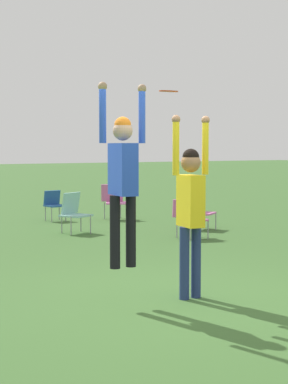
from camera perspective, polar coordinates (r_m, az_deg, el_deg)
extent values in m
plane|color=#3D662D|center=(7.88, 2.38, -9.55)|extent=(120.00, 120.00, 0.00)
cylinder|color=black|center=(7.40, -2.60, -3.58)|extent=(0.12, 0.12, 0.85)
cylinder|color=black|center=(7.51, -1.18, -3.47)|extent=(0.12, 0.12, 0.85)
cube|color=blue|center=(7.40, -1.90, 2.04)|extent=(0.27, 0.50, 0.60)
sphere|color=tan|center=(7.39, -1.90, 5.47)|extent=(0.23, 0.23, 0.23)
sphere|color=orange|center=(7.40, -1.91, 5.96)|extent=(0.19, 0.19, 0.19)
cylinder|color=blue|center=(7.27, -3.70, 6.86)|extent=(0.08, 0.08, 0.64)
sphere|color=tan|center=(7.30, -3.71, 9.36)|extent=(0.10, 0.10, 0.10)
cylinder|color=blue|center=(7.54, -0.18, 6.77)|extent=(0.08, 0.08, 0.64)
sphere|color=tan|center=(7.56, -0.18, 9.18)|extent=(0.10, 0.10, 0.10)
cylinder|color=navy|center=(7.83, 3.61, -6.34)|extent=(0.12, 0.12, 0.89)
cylinder|color=navy|center=(7.93, 4.65, -6.21)|extent=(0.12, 0.12, 0.89)
cube|color=yellow|center=(7.78, 4.16, -0.79)|extent=(0.26, 0.42, 0.63)
sphere|color=#9E704C|center=(7.75, 4.18, 2.63)|extent=(0.24, 0.24, 0.24)
sphere|color=black|center=(7.75, 4.18, 3.12)|extent=(0.20, 0.20, 0.20)
cylinder|color=yellow|center=(7.62, 2.85, 3.98)|extent=(0.08, 0.08, 0.66)
sphere|color=#9E704C|center=(7.63, 2.86, 6.48)|extent=(0.10, 0.10, 0.10)
cylinder|color=yellow|center=(7.88, 5.47, 3.97)|extent=(0.08, 0.08, 0.66)
sphere|color=#9E704C|center=(7.89, 5.49, 6.38)|extent=(0.10, 0.10, 0.10)
cylinder|color=#E04C23|center=(7.74, 2.21, 8.95)|extent=(0.23, 0.23, 0.03)
cylinder|color=gray|center=(16.02, -2.72, -1.81)|extent=(0.02, 0.02, 0.44)
cylinder|color=gray|center=(16.26, -1.27, -1.72)|extent=(0.02, 0.02, 0.44)
cylinder|color=gray|center=(16.43, -3.53, -1.67)|extent=(0.02, 0.02, 0.44)
cylinder|color=gray|center=(16.66, -2.10, -1.58)|extent=(0.02, 0.02, 0.44)
cube|color=#C666A3|center=(16.32, -2.41, -0.98)|extent=(0.76, 0.76, 0.04)
cube|color=#C666A3|center=(16.53, -2.86, -0.08)|extent=(0.54, 0.37, 0.45)
cylinder|color=gray|center=(15.90, -8.21, -1.96)|extent=(0.02, 0.02, 0.40)
cylinder|color=gray|center=(16.06, -6.98, -1.89)|extent=(0.02, 0.02, 0.40)
cylinder|color=gray|center=(16.25, -8.75, -1.84)|extent=(0.02, 0.02, 0.40)
cylinder|color=gray|center=(16.40, -7.54, -1.77)|extent=(0.02, 0.02, 0.40)
cube|color=#235193|center=(16.13, -7.88, -1.22)|extent=(0.49, 0.49, 0.04)
cube|color=#235193|center=(16.30, -8.18, -0.48)|extent=(0.45, 0.15, 0.35)
cylinder|color=gray|center=(12.68, 4.11, -3.43)|extent=(0.02, 0.02, 0.41)
cylinder|color=gray|center=(12.95, 5.71, -3.28)|extent=(0.02, 0.02, 0.41)
cylinder|color=gray|center=(13.04, 2.94, -3.22)|extent=(0.02, 0.02, 0.41)
cylinder|color=gray|center=(13.31, 4.52, -3.08)|extent=(0.02, 0.02, 0.41)
cube|color=#C666A3|center=(12.97, 4.32, -2.43)|extent=(0.68, 0.68, 0.04)
cube|color=#C666A3|center=(13.15, 3.69, -1.44)|extent=(0.53, 0.28, 0.37)
cylinder|color=gray|center=(14.08, 4.91, -2.74)|extent=(0.02, 0.02, 0.39)
cylinder|color=gray|center=(14.37, 6.40, -2.61)|extent=(0.02, 0.02, 0.39)
cylinder|color=gray|center=(14.46, 3.79, -2.56)|extent=(0.02, 0.02, 0.39)
cylinder|color=gray|center=(14.73, 5.26, -2.44)|extent=(0.02, 0.02, 0.39)
cube|color=#C666A3|center=(14.39, 5.09, -1.89)|extent=(0.77, 0.77, 0.04)
cube|color=#C666A3|center=(14.57, 4.49, -0.96)|extent=(0.51, 0.40, 0.39)
cylinder|color=gray|center=(13.47, -6.50, -3.02)|extent=(0.02, 0.02, 0.41)
cylinder|color=gray|center=(13.68, -4.78, -2.90)|extent=(0.02, 0.02, 0.41)
cylinder|color=gray|center=(13.88, -7.32, -2.82)|extent=(0.02, 0.02, 0.41)
cylinder|color=gray|center=(14.08, -5.63, -2.71)|extent=(0.02, 0.02, 0.41)
cube|color=#8CC6C1|center=(13.76, -6.06, -2.10)|extent=(0.72, 0.72, 0.04)
cube|color=#8CC6C1|center=(13.96, -6.53, -0.98)|extent=(0.54, 0.33, 0.46)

